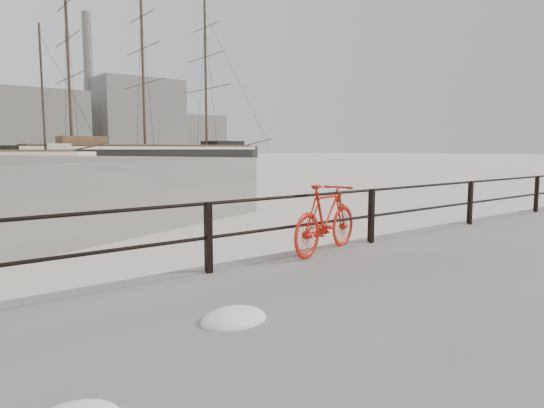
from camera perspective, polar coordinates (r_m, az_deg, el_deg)
ground at (r=12.21m, az=21.49°, el=-3.78°), size 400.00×400.00×0.00m
guardrail at (r=12.02m, az=22.28°, el=0.13°), size 28.00×0.10×1.00m
bicycle at (r=8.10m, az=6.40°, el=-1.69°), size 1.94×0.77×1.16m
barque_black at (r=105.45m, az=-14.66°, el=5.14°), size 65.07×23.76×36.05m
industrial_west at (r=149.20m, az=-27.42°, el=8.42°), size 32.00×18.00×18.00m
industrial_mid at (r=164.78m, az=-15.68°, el=9.70°), size 26.00×20.00×24.00m
industrial_east at (r=179.32m, az=-9.45°, el=7.97°), size 20.00×16.00×14.00m
smokestack at (r=165.69m, az=-20.73°, el=12.98°), size 2.80×2.80×44.00m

